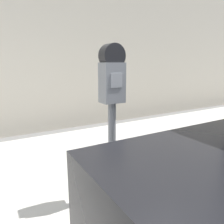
{
  "coord_description": "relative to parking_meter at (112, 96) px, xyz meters",
  "views": [
    {
      "loc": [
        -0.46,
        -0.38,
        1.45
      ],
      "look_at": [
        0.5,
        1.28,
        1.02
      ],
      "focal_mm": 35.0,
      "sensor_mm": 36.0,
      "label": 1
    }
  ],
  "objects": [
    {
      "name": "parking_meter",
      "position": [
        0.0,
        0.0,
        0.0
      ],
      "size": [
        0.2,
        0.15,
        1.48
      ],
      "color": "slate",
      "rests_on": "sidewalk"
    },
    {
      "name": "sidewalk",
      "position": [
        -0.5,
        0.92,
        -1.1
      ],
      "size": [
        24.0,
        2.8,
        0.13
      ],
      "color": "#BCB7AD",
      "rests_on": "ground_plane"
    }
  ]
}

